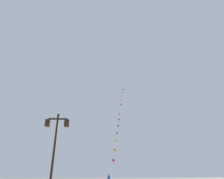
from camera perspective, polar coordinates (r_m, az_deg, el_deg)
twin_lantern_lamp_post at (r=11.22m, az=-16.93°, el=-14.58°), size 1.37×0.28×4.93m
kite_train at (r=29.96m, az=2.18°, el=-8.67°), size 3.65×16.38×18.50m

